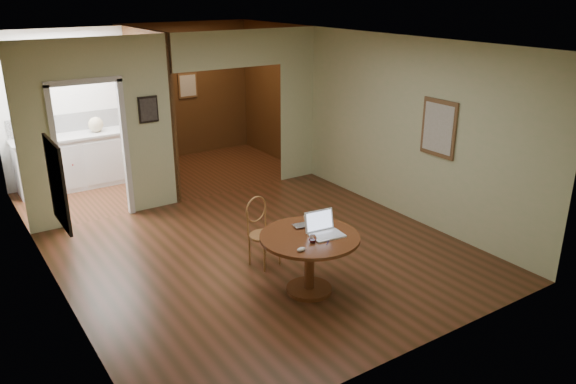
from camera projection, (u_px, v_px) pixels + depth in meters
floor at (270, 256)px, 7.41m from camera, size 5.00×5.00×0.00m
room_shell at (144, 121)px, 9.14m from camera, size 5.20×7.50×5.00m
dining_table at (310, 250)px, 6.39m from camera, size 1.14×1.14×0.71m
chair at (261, 228)px, 7.06m from camera, size 0.45×0.45×0.90m
open_laptop at (323, 229)px, 6.34m from camera, size 0.39×0.35×0.26m
closed_laptop at (309, 226)px, 6.54m from camera, size 0.36×0.26×0.03m
mouse at (301, 249)px, 5.95m from camera, size 0.10×0.06×0.04m
wine_glass at (313, 238)px, 6.14m from camera, size 0.09×0.09×0.10m
pen at (328, 242)px, 6.16m from camera, size 0.12×0.11×0.01m
kitchen_cabinet at (78, 161)px, 9.83m from camera, size 2.06×0.60×0.94m
grocery_bag at (96, 125)px, 9.82m from camera, size 0.32×0.29×0.27m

